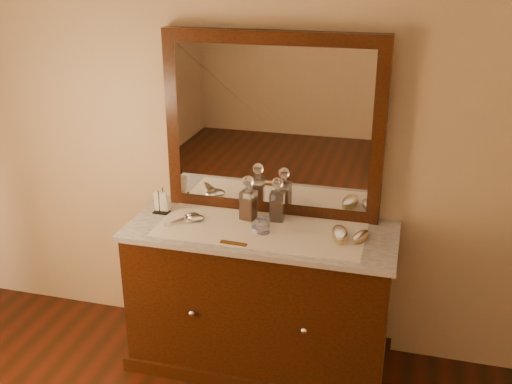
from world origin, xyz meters
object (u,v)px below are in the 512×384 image
napkin_rack (161,203)px  hand_mirror_outer (189,216)px  pin_dish (260,228)px  decanter_left (248,202)px  hand_mirror_inner (191,219)px  mirror_frame (273,126)px  dresser_cabinet (261,300)px  brush_far (361,237)px  brush_near (340,234)px  comb (233,243)px  decanter_right (277,204)px

napkin_rack → hand_mirror_outer: (0.18, -0.03, -0.05)m
pin_dish → napkin_rack: napkin_rack is taller
decanter_left → hand_mirror_inner: decanter_left is taller
mirror_frame → decanter_left: 0.44m
dresser_cabinet → brush_far: (0.53, -0.01, 0.46)m
brush_near → hand_mirror_outer: size_ratio=1.03×
dresser_cabinet → hand_mirror_inner: (-0.39, -0.01, 0.45)m
pin_dish → comb: size_ratio=0.64×
mirror_frame → pin_dish: (-0.00, -0.26, -0.49)m
mirror_frame → hand_mirror_inner: mirror_frame is taller
mirror_frame → brush_near: (0.42, -0.26, -0.47)m
brush_near → decanter_left: bearing=167.2°
dresser_cabinet → decanter_left: size_ratio=5.57×
dresser_cabinet → pin_dish: pin_dish is taller
decanter_right → brush_far: bearing=-15.6°
pin_dish → decanter_left: 0.18m
brush_far → mirror_frame: bearing=154.5°
brush_far → hand_mirror_outer: (-0.94, 0.03, -0.01)m
comb → hand_mirror_outer: size_ratio=0.76×
pin_dish → brush_near: bearing=0.3°
decanter_left → pin_dish: bearing=-51.5°
mirror_frame → decanter_right: (0.06, -0.12, -0.40)m
pin_dish → brush_near: size_ratio=0.47×
decanter_left → brush_near: decanter_left is taller
decanter_left → brush_far: (0.62, -0.11, -0.08)m
comb → hand_mirror_inner: hand_mirror_inner is taller
dresser_cabinet → decanter_left: (-0.10, 0.10, 0.54)m
dresser_cabinet → napkin_rack: (-0.59, 0.06, 0.50)m
dresser_cabinet → hand_mirror_outer: bearing=176.4°
hand_mirror_outer → dresser_cabinet: bearing=-3.6°
brush_near → brush_far: (0.10, 0.01, -0.00)m
dresser_cabinet → decanter_right: (0.06, 0.12, 0.54)m
mirror_frame → brush_far: size_ratio=7.73×
decanter_left → brush_near: size_ratio=1.33×
dresser_cabinet → comb: 0.50m
pin_dish → hand_mirror_outer: same height
mirror_frame → pin_dish: mirror_frame is taller
dresser_cabinet → pin_dish: bearing=-93.0°
hand_mirror_outer → hand_mirror_inner: size_ratio=0.90×
mirror_frame → decanter_right: bearing=-64.0°
napkin_rack → hand_mirror_outer: bearing=-10.7°
brush_far → hand_mirror_inner: 0.92m
hand_mirror_outer → comb: bearing=-36.2°
hand_mirror_outer → mirror_frame: bearing=27.8°
decanter_right → hand_mirror_outer: bearing=-168.4°
decanter_right → hand_mirror_inner: bearing=-163.8°
napkin_rack → comb: bearing=-28.4°
mirror_frame → napkin_rack: (-0.59, -0.19, -0.44)m
dresser_cabinet → brush_far: 0.70m
comb → decanter_left: size_ratio=0.55×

